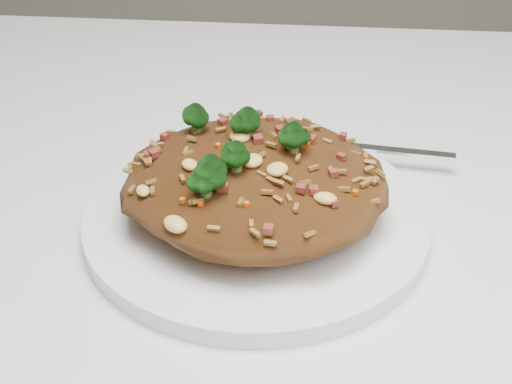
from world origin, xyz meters
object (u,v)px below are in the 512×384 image
at_px(plate, 256,218).
at_px(fried_rice, 255,172).
at_px(fork, 362,147).
at_px(dining_table, 265,317).

relative_size(plate, fried_rice, 1.33).
bearing_deg(fried_rice, fork, 49.78).
bearing_deg(plate, fried_rice, -156.18).
relative_size(dining_table, fork, 7.38).
distance_m(plate, fried_rice, 0.04).
height_order(plate, fried_rice, fried_rice).
distance_m(fried_rice, fork, 0.12).
height_order(dining_table, fork, fork).
bearing_deg(plate, fork, 49.89).
distance_m(dining_table, fried_rice, 0.14).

